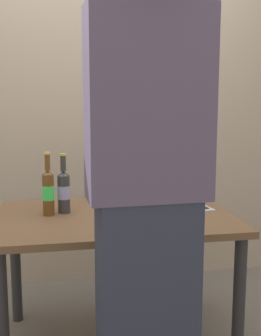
{
  "coord_description": "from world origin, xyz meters",
  "views": [
    {
      "loc": [
        -0.31,
        -2.23,
        1.35
      ],
      "look_at": [
        0.09,
        0.0,
        0.99
      ],
      "focal_mm": 46.43,
      "sensor_mm": 36.0,
      "label": 1
    }
  ],
  "objects_px": {
    "person_figure": "(148,194)",
    "beer_bottle_dark": "(48,191)",
    "laptop": "(176,198)",
    "beer_bottle_brown": "(64,190)"
  },
  "relations": [
    {
      "from": "beer_bottle_brown",
      "to": "person_figure",
      "type": "bearing_deg",
      "value": -69.09
    },
    {
      "from": "laptop",
      "to": "beer_bottle_dark",
      "type": "relative_size",
      "value": 1.12
    },
    {
      "from": "laptop",
      "to": "beer_bottle_dark",
      "type": "height_order",
      "value": "beer_bottle_dark"
    },
    {
      "from": "laptop",
      "to": "person_figure",
      "type": "height_order",
      "value": "person_figure"
    },
    {
      "from": "laptop",
      "to": "beer_bottle_brown",
      "type": "height_order",
      "value": "beer_bottle_brown"
    },
    {
      "from": "beer_bottle_dark",
      "to": "laptop",
      "type": "bearing_deg",
      "value": 5.18
    },
    {
      "from": "beer_bottle_dark",
      "to": "person_figure",
      "type": "relative_size",
      "value": 0.17
    },
    {
      "from": "laptop",
      "to": "beer_bottle_dark",
      "type": "bearing_deg",
      "value": -174.82
    },
    {
      "from": "person_figure",
      "to": "beer_bottle_dark",
      "type": "bearing_deg",
      "value": 117.16
    },
    {
      "from": "laptop",
      "to": "beer_bottle_brown",
      "type": "relative_size",
      "value": 1.17
    }
  ]
}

